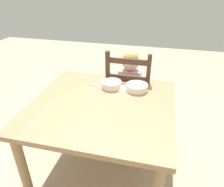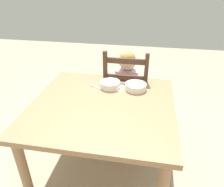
% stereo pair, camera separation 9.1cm
% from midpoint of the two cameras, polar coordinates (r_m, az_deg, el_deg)
% --- Properties ---
extents(ground_plane, '(8.00, 8.00, 0.00)m').
position_cam_midpoint_polar(ground_plane, '(2.14, -3.40, -19.63)').
color(ground_plane, tan).
extents(dining_table, '(1.11, 1.06, 0.74)m').
position_cam_midpoint_polar(dining_table, '(1.72, -4.02, -5.65)').
color(dining_table, '#9F7853').
rests_on(dining_table, ground).
extents(dining_chair, '(0.42, 0.42, 1.01)m').
position_cam_midpoint_polar(dining_chair, '(2.26, 2.58, -0.86)').
color(dining_chair, '#482F22').
rests_on(dining_chair, ground).
extents(child_figure, '(0.32, 0.31, 0.98)m').
position_cam_midpoint_polar(child_figure, '(2.17, 2.65, 2.88)').
color(child_figure, silver).
rests_on(child_figure, ground).
extents(bowl_of_peas, '(0.18, 0.18, 0.06)m').
position_cam_midpoint_polar(bowl_of_peas, '(1.88, -1.92, 2.48)').
color(bowl_of_peas, white).
rests_on(bowl_of_peas, dining_table).
extents(bowl_of_carrots, '(0.18, 0.18, 0.06)m').
position_cam_midpoint_polar(bowl_of_carrots, '(1.85, 4.98, 1.88)').
color(bowl_of_carrots, white).
rests_on(bowl_of_carrots, dining_table).
extents(spoon, '(0.12, 0.10, 0.01)m').
position_cam_midpoint_polar(spoon, '(1.92, -6.28, 2.05)').
color(spoon, silver).
rests_on(spoon, dining_table).
extents(paper_napkin, '(0.17, 0.15, 0.00)m').
position_cam_midpoint_polar(paper_napkin, '(1.90, -0.79, 1.74)').
color(paper_napkin, white).
rests_on(paper_napkin, dining_table).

